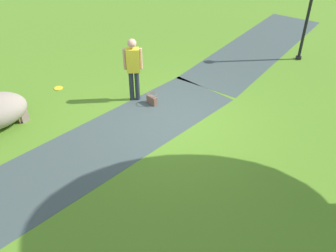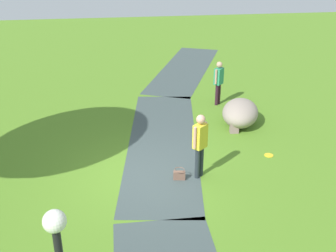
# 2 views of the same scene
# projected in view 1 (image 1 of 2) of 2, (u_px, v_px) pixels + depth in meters

# --- Properties ---
(ground_plane) EXTENTS (48.00, 48.00, 0.00)m
(ground_plane) POSITION_uv_depth(u_px,v_px,m) (172.00, 119.00, 9.53)
(ground_plane) COLOR #538124
(footpath_segment_near) EXTENTS (8.02, 2.19, 0.01)m
(footpath_segment_near) POSITION_uv_depth(u_px,v_px,m) (259.00, 46.00, 13.61)
(footpath_segment_near) COLOR #3C4948
(footpath_segment_near) RESTS_ON ground
(footpath_segment_mid) EXTENTS (8.22, 3.25, 0.01)m
(footpath_segment_mid) POSITION_uv_depth(u_px,v_px,m) (99.00, 147.00, 8.57)
(footpath_segment_mid) COLOR #3C4948
(footpath_segment_mid) RESTS_ON ground
(lamp_post) EXTENTS (0.28, 0.28, 3.14)m
(lamp_post) POSITION_uv_depth(u_px,v_px,m) (311.00, 2.00, 11.54)
(lamp_post) COLOR black
(lamp_post) RESTS_ON ground
(woman_with_handbag) EXTENTS (0.42, 0.43, 1.82)m
(woman_with_handbag) POSITION_uv_depth(u_px,v_px,m) (133.00, 65.00, 9.78)
(woman_with_handbag) COLOR #232C31
(woman_with_handbag) RESTS_ON ground
(handbag_on_grass) EXTENTS (0.31, 0.34, 0.31)m
(handbag_on_grass) POSITION_uv_depth(u_px,v_px,m) (152.00, 100.00, 10.10)
(handbag_on_grass) COLOR brown
(handbag_on_grass) RESTS_ON ground
(backpack_by_boulder) EXTENTS (0.28, 0.30, 0.40)m
(backpack_by_boulder) POSITION_uv_depth(u_px,v_px,m) (22.00, 114.00, 9.39)
(backpack_by_boulder) COLOR gray
(backpack_by_boulder) RESTS_ON ground
(frisbee_on_grass) EXTENTS (0.26, 0.26, 0.02)m
(frisbee_on_grass) POSITION_uv_depth(u_px,v_px,m) (58.00, 88.00, 10.91)
(frisbee_on_grass) COLOR yellow
(frisbee_on_grass) RESTS_ON ground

